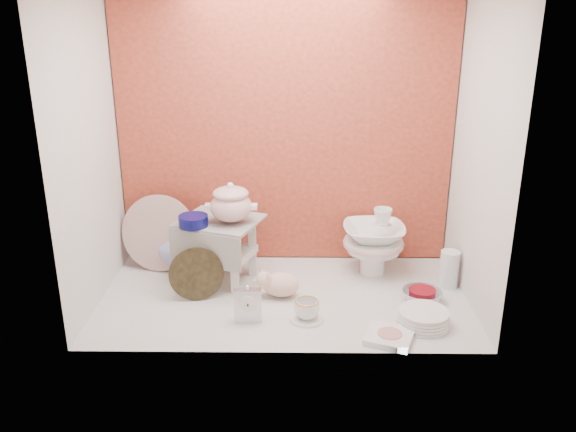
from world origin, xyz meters
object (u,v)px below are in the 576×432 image
(floral_platter, at_px, (159,233))
(blue_white_vase, at_px, (180,244))
(step_stool, at_px, (221,250))
(soup_tureen, at_px, (231,202))
(mantel_clock, at_px, (248,303))
(porcelain_tower, at_px, (374,241))
(crystal_bowl, at_px, (422,296))
(gold_rim_teacup, at_px, (307,309))
(plush_pig, at_px, (281,284))
(dinner_plate_stack, at_px, (423,318))

(floral_platter, xyz_separation_m, blue_white_vase, (0.11, 0.03, -0.07))
(step_stool, relative_size, soup_tureen, 1.56)
(soup_tureen, relative_size, mantel_clock, 1.38)
(blue_white_vase, relative_size, porcelain_tower, 0.71)
(soup_tureen, bearing_deg, crystal_bowl, -12.35)
(step_stool, xyz_separation_m, porcelain_tower, (0.80, 0.08, 0.02))
(porcelain_tower, bearing_deg, mantel_clock, -140.23)
(step_stool, distance_m, gold_rim_teacup, 0.62)
(crystal_bowl, relative_size, porcelain_tower, 0.53)
(mantel_clock, bearing_deg, soup_tureen, 100.16)
(mantel_clock, xyz_separation_m, plush_pig, (0.15, 0.24, -0.02))
(porcelain_tower, bearing_deg, crystal_bowl, -58.28)
(soup_tureen, bearing_deg, dinner_plate_stack, -25.40)
(soup_tureen, relative_size, porcelain_tower, 0.68)
(step_stool, height_order, mantel_clock, step_stool)
(dinner_plate_stack, height_order, porcelain_tower, porcelain_tower)
(step_stool, distance_m, mantel_clock, 0.48)
(blue_white_vase, distance_m, mantel_clock, 0.73)
(dinner_plate_stack, relative_size, porcelain_tower, 0.65)
(gold_rim_teacup, bearing_deg, floral_platter, 144.57)
(gold_rim_teacup, xyz_separation_m, crystal_bowl, (0.56, 0.18, -0.03))
(floral_platter, relative_size, porcelain_tower, 1.12)
(floral_platter, bearing_deg, porcelain_tower, -2.61)
(soup_tureen, height_order, crystal_bowl, soup_tureen)
(porcelain_tower, bearing_deg, step_stool, -173.96)
(mantel_clock, bearing_deg, floral_platter, 127.46)
(gold_rim_teacup, distance_m, dinner_plate_stack, 0.53)
(floral_platter, xyz_separation_m, crystal_bowl, (1.36, -0.38, -0.17))
(soup_tureen, distance_m, gold_rim_teacup, 0.66)
(soup_tureen, height_order, plush_pig, soup_tureen)
(floral_platter, height_order, dinner_plate_stack, floral_platter)
(gold_rim_teacup, bearing_deg, porcelain_tower, 54.68)
(gold_rim_teacup, relative_size, porcelain_tower, 0.31)
(floral_platter, distance_m, plush_pig, 0.76)
(step_stool, xyz_separation_m, floral_platter, (-0.35, 0.14, 0.04))
(soup_tureen, height_order, mantel_clock, soup_tureen)
(soup_tureen, xyz_separation_m, plush_pig, (0.25, -0.16, -0.37))
(blue_white_vase, bearing_deg, porcelain_tower, -4.43)
(floral_platter, relative_size, dinner_plate_stack, 1.73)
(crystal_bowl, bearing_deg, floral_platter, 164.28)
(floral_platter, xyz_separation_m, mantel_clock, (0.52, -0.58, -0.11))
(floral_platter, distance_m, crystal_bowl, 1.42)
(step_stool, bearing_deg, mantel_clock, -48.42)
(crystal_bowl, bearing_deg, step_stool, 166.37)
(step_stool, bearing_deg, dinner_plate_stack, -5.50)
(step_stool, distance_m, dinner_plate_stack, 1.08)
(crystal_bowl, bearing_deg, plush_pig, 176.12)
(blue_white_vase, bearing_deg, step_stool, -34.37)
(soup_tureen, xyz_separation_m, mantel_clock, (0.11, -0.40, -0.35))
(dinner_plate_stack, bearing_deg, soup_tureen, 154.60)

